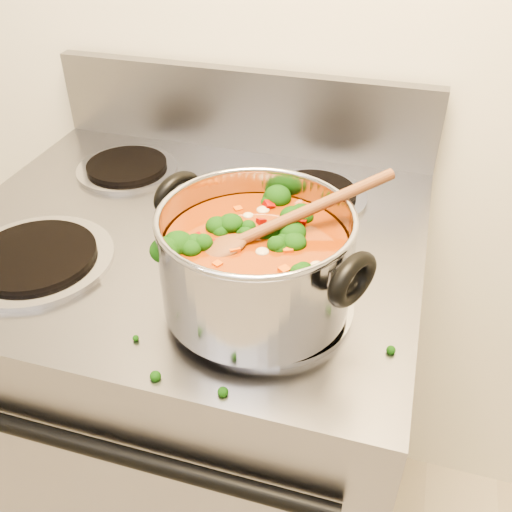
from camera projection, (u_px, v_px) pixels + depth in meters
The scene contains 4 objects.
electric_range at pixel (202, 407), 1.20m from camera, with size 0.76×0.68×1.08m.
stockpot at pixel (256, 262), 0.72m from camera, with size 0.30×0.24×0.15m.
wooden_spoon at pixel (267, 229), 0.69m from camera, with size 0.23×0.18×0.08m.
cooktop_crumbs at pixel (214, 323), 0.74m from camera, with size 0.42×0.33×0.01m.
Camera 1 is at (0.36, 0.45, 1.43)m, focal length 40.00 mm.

